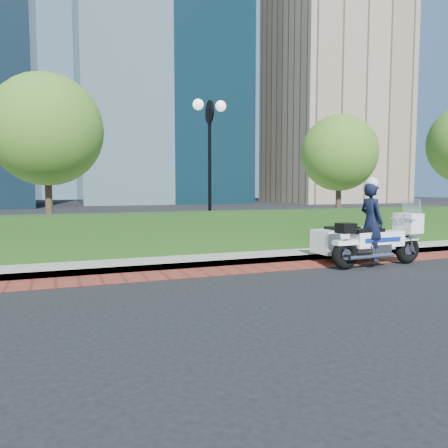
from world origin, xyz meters
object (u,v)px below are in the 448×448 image
object	(u,v)px
lamppost	(210,148)
tree_b	(46,130)
tree_c	(339,153)
police_motorcycle	(363,235)

from	to	relation	value
lamppost	tree_b	distance (m)	4.71
tree_b	tree_c	size ratio (longest dim) A/B	1.14
tree_b	police_motorcycle	bearing A→B (deg)	-38.12
tree_c	police_motorcycle	bearing A→B (deg)	-120.14
tree_b	police_motorcycle	distance (m)	9.15
lamppost	tree_c	distance (m)	5.65
tree_c	police_motorcycle	world-z (taller)	tree_c
tree_b	police_motorcycle	xyz separation A→B (m)	(6.87, -5.39, -2.74)
lamppost	tree_b	size ratio (longest dim) A/B	0.86
tree_b	tree_c	xyz separation A→B (m)	(10.00, -0.00, -0.39)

